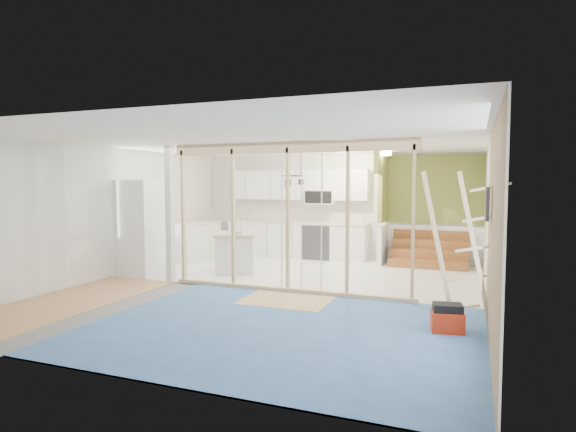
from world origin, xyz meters
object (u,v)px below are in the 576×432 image
at_px(fridge, 143,228).
at_px(island, 236,253).
at_px(toolbox, 447,319).
at_px(ladder, 461,249).

bearing_deg(fridge, island, 31.57).
distance_m(island, toolbox, 5.15).
bearing_deg(ladder, fridge, 167.76).
bearing_deg(toolbox, ladder, 51.76).
xyz_separation_m(fridge, ladder, (6.23, -1.53, 0.06)).
bearing_deg(ladder, island, 153.68).
xyz_separation_m(toolbox, ladder, (0.14, 0.26, 0.86)).
distance_m(island, ladder, 5.17).
relative_size(fridge, toolbox, 4.43).
height_order(toolbox, ladder, ladder).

